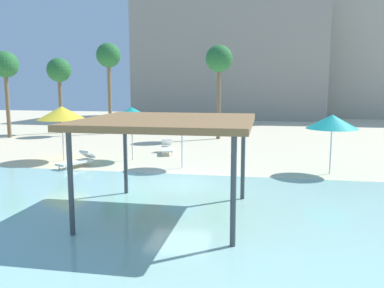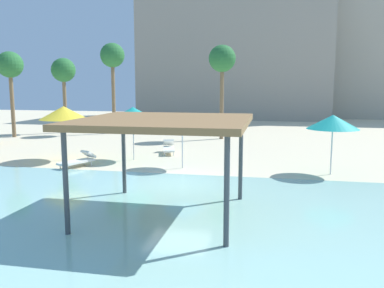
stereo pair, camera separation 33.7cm
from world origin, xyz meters
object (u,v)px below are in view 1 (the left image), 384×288
Objects in this scene: beach_umbrella_teal_3 at (332,122)px; beach_umbrella_yellow_1 at (62,113)px; palm_tree_0 at (219,61)px; palm_tree_2 at (109,58)px; shade_pavilion at (168,124)px; palm_tree_3 at (59,72)px; beach_umbrella_blue_0 at (182,119)px; lounge_chair_1 at (78,160)px; lounge_chair_0 at (167,148)px; palm_tree_1 at (5,67)px; beach_umbrella_teal_2 at (132,113)px.

beach_umbrella_yellow_1 is at bearing 176.28° from beach_umbrella_teal_3.
palm_tree_2 is (-8.85, 1.66, 0.43)m from palm_tree_0.
palm_tree_3 is at bearing 125.52° from shade_pavilion.
shade_pavilion reaches higher than beach_umbrella_blue_0.
beach_umbrella_yellow_1 reaches higher than lounge_chair_1.
beach_umbrella_yellow_1 is 13.07m from beach_umbrella_teal_3.
shade_pavilion is 2.43× the size of lounge_chair_0.
lounge_chair_1 is 14.37m from palm_tree_1.
beach_umbrella_yellow_1 is 3.54m from beach_umbrella_teal_2.
palm_tree_1 is (-21.40, 8.59, 2.86)m from beach_umbrella_teal_3.
shade_pavilion is at bearing -64.82° from beach_umbrella_teal_2.
palm_tree_2 is (-15.00, 12.32, 3.64)m from beach_umbrella_teal_3.
lounge_chair_0 is at bearing 154.71° from beach_umbrella_teal_3.
lounge_chair_1 is at bearing -59.24° from palm_tree_3.
palm_tree_2 is at bearing 169.37° from palm_tree_0.
palm_tree_0 is (6.89, 9.81, 3.06)m from beach_umbrella_yellow_1.
beach_umbrella_teal_2 is at bearing -43.86° from lounge_chair_0.
beach_umbrella_yellow_1 is at bearing -61.69° from palm_tree_3.
palm_tree_0 is at bearing 7.72° from palm_tree_1.
beach_umbrella_yellow_1 is at bearing 172.92° from beach_umbrella_blue_0.
beach_umbrella_yellow_1 is (-7.42, 7.68, -0.31)m from shade_pavilion.
palm_tree_0 is 0.94× the size of palm_tree_2.
palm_tree_2 reaches higher than beach_umbrella_teal_3.
beach_umbrella_blue_0 is at bearing 98.43° from shade_pavilion.
beach_umbrella_teal_2 is 1.39× the size of lounge_chair_1.
lounge_chair_1 is 13.55m from palm_tree_0.
palm_tree_0 reaches higher than beach_umbrella_yellow_1.
beach_umbrella_teal_2 is 0.46× the size of palm_tree_3.
palm_tree_1 is 0.88× the size of palm_tree_2.
palm_tree_1 is 4.11m from palm_tree_3.
shade_pavilion is 6.98m from beach_umbrella_blue_0.
palm_tree_2 is (-6.69, 8.40, 5.61)m from lounge_chair_0.
shade_pavilion is at bearing -44.35° from palm_tree_1.
beach_umbrella_teal_2 reaches higher than lounge_chair_1.
beach_umbrella_blue_0 is 6.45m from beach_umbrella_yellow_1.
beach_umbrella_teal_3 is (9.58, -1.59, -0.16)m from beach_umbrella_teal_2.
palm_tree_1 is at bearing -125.74° from palm_tree_3.
palm_tree_0 reaches higher than lounge_chair_1.
palm_tree_0 is at bearing 179.48° from lounge_chair_1.
shade_pavilion is at bearing -45.99° from beach_umbrella_yellow_1.
lounge_chair_1 is (-4.88, -0.70, -1.97)m from beach_umbrella_blue_0.
palm_tree_0 is (5.37, 11.31, 5.18)m from lounge_chair_1.
beach_umbrella_teal_3 is at bearing -9.44° from beach_umbrella_teal_2.
lounge_chair_1 is at bearing -50.35° from lounge_chair_0.
palm_tree_2 is at bearing 5.70° from palm_tree_3.
lounge_chair_1 is (-1.94, -2.24, -2.13)m from beach_umbrella_teal_2.
beach_umbrella_teal_2 is at bearing -63.21° from palm_tree_2.
beach_umbrella_teal_3 reaches higher than lounge_chair_1.
beach_umbrella_teal_2 is at bearing 152.37° from beach_umbrella_blue_0.
palm_tree_2 reaches higher than shade_pavilion.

